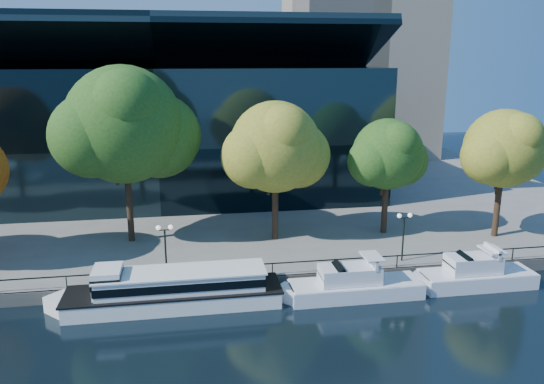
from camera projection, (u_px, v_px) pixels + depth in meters
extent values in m
plane|color=black|center=(209.00, 312.00, 36.84)|extent=(160.00, 160.00, 0.00)
cube|color=slate|center=(196.00, 183.00, 71.59)|extent=(90.00, 67.00, 1.00)
cube|color=#47443F|center=(207.00, 287.00, 39.63)|extent=(90.00, 0.25, 1.00)
cube|color=black|center=(206.00, 268.00, 39.45)|extent=(88.20, 0.08, 0.08)
cube|color=black|center=(206.00, 274.00, 39.58)|extent=(0.07, 0.07, 0.90)
cube|color=black|center=(162.00, 134.00, 64.79)|extent=(50.00, 24.00, 16.00)
cube|color=black|center=(156.00, 53.00, 58.59)|extent=(50.00, 17.14, 7.86)
cube|color=white|center=(174.00, 298.00, 37.62)|extent=(14.87, 3.61, 1.17)
cube|color=black|center=(174.00, 290.00, 37.47)|extent=(15.17, 3.68, 0.13)
cube|color=white|center=(65.00, 305.00, 36.46)|extent=(2.99, 2.99, 1.17)
cube|color=white|center=(181.00, 281.00, 37.38)|extent=(11.60, 2.96, 1.27)
cube|color=black|center=(181.00, 280.00, 37.37)|extent=(11.75, 3.03, 0.58)
cube|color=white|center=(181.00, 272.00, 37.21)|extent=(11.90, 3.11, 0.11)
cube|color=white|center=(108.00, 281.00, 36.53)|extent=(1.91, 2.53, 1.91)
cube|color=black|center=(108.00, 278.00, 36.48)|extent=(1.97, 2.60, 0.74)
cube|color=white|center=(355.00, 289.00, 39.02)|extent=(9.78, 2.79, 1.12)
cube|color=white|center=(290.00, 294.00, 38.26)|extent=(2.14, 2.14, 1.12)
cube|color=white|center=(356.00, 282.00, 38.87)|extent=(9.58, 2.74, 0.07)
cube|color=white|center=(350.00, 274.00, 38.63)|extent=(4.40, 2.10, 1.21)
cube|color=black|center=(333.00, 274.00, 38.41)|extent=(1.93, 2.01, 1.53)
cube|color=white|center=(372.00, 261.00, 38.67)|extent=(0.23, 2.18, 0.74)
cube|color=white|center=(372.00, 257.00, 38.57)|extent=(1.30, 2.18, 0.14)
cube|color=white|center=(477.00, 279.00, 40.74)|extent=(8.78, 2.73, 1.17)
cube|color=white|center=(423.00, 283.00, 40.06)|extent=(2.15, 2.15, 1.17)
cube|color=white|center=(477.00, 272.00, 40.59)|extent=(8.60, 2.68, 0.08)
cube|color=white|center=(473.00, 264.00, 40.35)|extent=(3.95, 2.05, 1.27)
cube|color=black|center=(459.00, 263.00, 40.14)|extent=(1.78, 1.97, 1.47)
cube|color=white|center=(492.00, 251.00, 40.35)|extent=(0.24, 2.13, 0.78)
cube|color=white|center=(492.00, 250.00, 40.32)|extent=(1.37, 2.13, 0.15)
cylinder|color=black|center=(129.00, 196.00, 46.98)|extent=(0.56, 0.56, 8.42)
cylinder|color=black|center=(132.00, 158.00, 46.42)|extent=(1.30, 1.98, 4.20)
cylinder|color=black|center=(121.00, 163.00, 45.88)|extent=(1.19, 1.35, 3.75)
sphere|color=#224B17|center=(124.00, 125.00, 45.40)|extent=(10.13, 10.13, 10.13)
sphere|color=#224B17|center=(159.00, 136.00, 47.61)|extent=(7.60, 7.60, 7.60)
sphere|color=#224B17|center=(92.00, 136.00, 44.23)|extent=(7.09, 7.09, 7.09)
sphere|color=#224B17|center=(126.00, 106.00, 43.10)|extent=(6.08, 6.08, 6.08)
cylinder|color=black|center=(275.00, 203.00, 47.65)|extent=(0.56, 0.56, 6.80)
cylinder|color=black|center=(280.00, 173.00, 47.25)|extent=(1.11, 1.67, 3.41)
cylinder|color=black|center=(271.00, 178.00, 46.69)|extent=(1.02, 1.15, 3.05)
sphere|color=olive|center=(275.00, 147.00, 46.37)|extent=(8.06, 8.06, 8.06)
sphere|color=olive|center=(297.00, 155.00, 48.13)|extent=(6.05, 6.05, 6.05)
sphere|color=olive|center=(254.00, 156.00, 45.44)|extent=(5.64, 5.64, 5.64)
sphere|color=olive|center=(283.00, 133.00, 44.54)|extent=(4.84, 4.84, 4.84)
cylinder|color=black|center=(385.00, 202.00, 49.55)|extent=(0.56, 0.56, 6.02)
cylinder|color=black|center=(391.00, 176.00, 49.22)|extent=(1.02, 1.51, 3.03)
cylinder|color=black|center=(383.00, 180.00, 48.66)|extent=(0.94, 1.06, 2.71)
sphere|color=#224B17|center=(388.00, 154.00, 48.42)|extent=(6.53, 6.53, 6.53)
sphere|color=#224B17|center=(401.00, 160.00, 49.84)|extent=(4.89, 4.89, 4.89)
sphere|color=#224B17|center=(373.00, 161.00, 47.66)|extent=(4.57, 4.57, 4.57)
sphere|color=#224B17|center=(397.00, 144.00, 46.94)|extent=(3.92, 3.92, 3.92)
cylinder|color=black|center=(498.00, 202.00, 48.51)|extent=(0.56, 0.56, 6.58)
cylinder|color=black|center=(505.00, 173.00, 48.13)|extent=(1.09, 1.62, 3.30)
cylinder|color=black|center=(498.00, 178.00, 47.57)|extent=(1.00, 1.13, 2.95)
sphere|color=olive|center=(504.00, 148.00, 47.27)|extent=(7.03, 7.03, 7.03)
sphere|color=olive|center=(515.00, 155.00, 48.80)|extent=(5.28, 5.28, 5.28)
sphere|color=olive|center=(489.00, 156.00, 46.46)|extent=(4.92, 4.92, 4.92)
sphere|color=olive|center=(518.00, 137.00, 45.67)|extent=(4.22, 4.22, 4.22)
cylinder|color=black|center=(166.00, 253.00, 39.97)|extent=(0.14, 0.14, 3.60)
cube|color=black|center=(165.00, 230.00, 39.51)|extent=(0.90, 0.06, 0.06)
sphere|color=white|center=(158.00, 228.00, 39.39)|extent=(0.36, 0.36, 0.36)
sphere|color=white|center=(171.00, 227.00, 39.53)|extent=(0.36, 0.36, 0.36)
cylinder|color=black|center=(403.00, 240.00, 42.92)|extent=(0.14, 0.14, 3.60)
cube|color=black|center=(404.00, 218.00, 42.45)|extent=(0.90, 0.06, 0.06)
sphere|color=white|center=(399.00, 216.00, 42.33)|extent=(0.36, 0.36, 0.36)
sphere|color=white|center=(410.00, 215.00, 42.47)|extent=(0.36, 0.36, 0.36)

